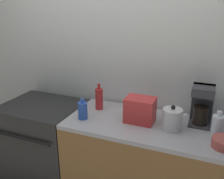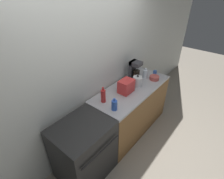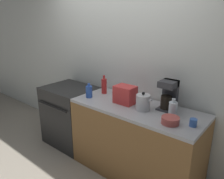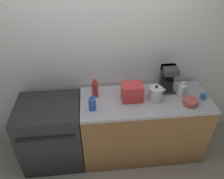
% 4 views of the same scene
% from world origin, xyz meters
% --- Properties ---
extents(ground_plane, '(12.00, 12.00, 0.00)m').
position_xyz_m(ground_plane, '(0.00, 0.00, 0.00)').
color(ground_plane, gray).
extents(wall_back, '(8.00, 0.05, 2.60)m').
position_xyz_m(wall_back, '(0.00, 0.71, 1.30)').
color(wall_back, silver).
rests_on(wall_back, ground_plane).
extents(stove, '(0.76, 0.66, 0.91)m').
position_xyz_m(stove, '(-0.62, 0.31, 0.47)').
color(stove, black).
rests_on(stove, ground_plane).
extents(counter_block, '(1.59, 0.66, 0.91)m').
position_xyz_m(counter_block, '(0.57, 0.33, 0.46)').
color(counter_block, brown).
rests_on(counter_block, ground_plane).
extents(kettle, '(0.20, 0.16, 0.21)m').
position_xyz_m(kettle, '(0.67, 0.30, 1.00)').
color(kettle, silver).
rests_on(kettle, counter_block).
extents(toaster, '(0.25, 0.18, 0.21)m').
position_xyz_m(toaster, '(0.39, 0.34, 1.02)').
color(toaster, red).
rests_on(toaster, counter_block).
extents(coffee_maker, '(0.17, 0.20, 0.34)m').
position_xyz_m(coffee_maker, '(0.87, 0.50, 1.08)').
color(coffee_maker, '#333338').
rests_on(coffee_maker, counter_block).
extents(bottle_blue, '(0.08, 0.08, 0.19)m').
position_xyz_m(bottle_blue, '(-0.08, 0.20, 0.99)').
color(bottle_blue, '#2D56B7').
rests_on(bottle_blue, counter_block).
extents(bottle_clear, '(0.09, 0.09, 0.20)m').
position_xyz_m(bottle_clear, '(1.01, 0.34, 0.99)').
color(bottle_clear, silver).
rests_on(bottle_clear, counter_block).
extents(bottle_red, '(0.07, 0.07, 0.25)m').
position_xyz_m(bottle_red, '(-0.04, 0.45, 1.02)').
color(bottle_red, '#B72828').
rests_on(bottle_red, counter_block).
extents(cup_blue, '(0.07, 0.07, 0.08)m').
position_xyz_m(cup_blue, '(1.25, 0.26, 0.95)').
color(cup_blue, '#3860B2').
rests_on(cup_blue, counter_block).
extents(bowl, '(0.17, 0.17, 0.07)m').
position_xyz_m(bowl, '(1.06, 0.18, 0.94)').
color(bowl, '#B24C47').
rests_on(bowl, counter_block).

